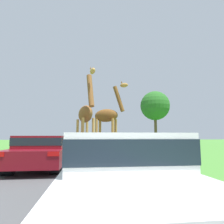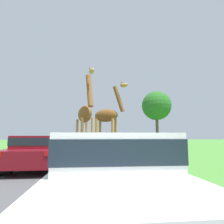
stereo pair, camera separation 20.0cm
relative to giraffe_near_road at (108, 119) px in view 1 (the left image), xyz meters
name	(u,v)px [view 1 (the left image)]	position (x,y,z in m)	size (l,w,h in m)	color
road	(84,145)	(-1.91, 16.09, -2.51)	(6.75, 120.00, 0.00)	#4C4C4F
giraffe_near_road	(108,119)	(0.00, 0.00, 0.00)	(2.38, 1.55, 5.08)	#B77F3D
giraffe_companion	(86,115)	(-1.47, -2.30, 0.01)	(1.15, 2.68, 4.99)	tan
car_lead_maroon	(121,171)	(-0.78, -10.26, -1.80)	(1.87, 4.53, 1.34)	silver
car_queue_right	(67,140)	(-4.38, 16.26, -1.78)	(1.96, 3.97, 1.39)	#144C28
car_queue_left	(67,141)	(-3.74, 10.25, -1.77)	(1.94, 4.02, 1.41)	gray
car_far_ahead	(41,151)	(-3.20, -5.27, -1.81)	(1.98, 3.95, 1.32)	maroon
car_verge_right	(100,140)	(0.49, 15.65, -1.74)	(1.92, 4.69, 1.45)	black
tree_left_edge	(155,106)	(7.69, 12.26, 2.89)	(3.95, 3.95, 7.42)	brown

